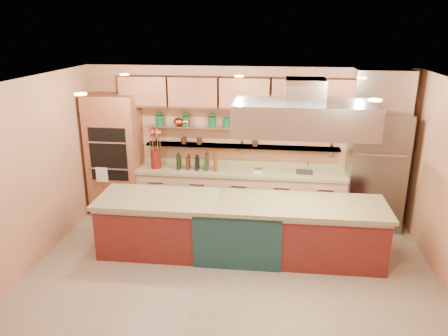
# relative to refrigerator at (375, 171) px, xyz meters

# --- Properties ---
(floor) EXTENTS (6.00, 5.00, 0.02)m
(floor) POSITION_rel_refrigerator_xyz_m (-2.35, -2.14, -1.06)
(floor) COLOR gray
(floor) RESTS_ON ground
(ceiling) EXTENTS (6.00, 5.00, 0.02)m
(ceiling) POSITION_rel_refrigerator_xyz_m (-2.35, -2.14, 1.75)
(ceiling) COLOR black
(ceiling) RESTS_ON wall_back
(wall_back) EXTENTS (6.00, 0.04, 2.80)m
(wall_back) POSITION_rel_refrigerator_xyz_m (-2.35, 0.36, 0.35)
(wall_back) COLOR tan
(wall_back) RESTS_ON floor
(wall_front) EXTENTS (6.00, 0.04, 2.80)m
(wall_front) POSITION_rel_refrigerator_xyz_m (-2.35, -4.64, 0.35)
(wall_front) COLOR tan
(wall_front) RESTS_ON floor
(wall_left) EXTENTS (0.04, 5.00, 2.80)m
(wall_left) POSITION_rel_refrigerator_xyz_m (-5.35, -2.14, 0.35)
(wall_left) COLOR tan
(wall_left) RESTS_ON floor
(oven_stack) EXTENTS (0.95, 0.64, 2.30)m
(oven_stack) POSITION_rel_refrigerator_xyz_m (-4.80, 0.04, 0.10)
(oven_stack) COLOR #985437
(oven_stack) RESTS_ON floor
(refrigerator) EXTENTS (0.95, 0.72, 2.10)m
(refrigerator) POSITION_rel_refrigerator_xyz_m (0.00, 0.00, 0.00)
(refrigerator) COLOR slate
(refrigerator) RESTS_ON floor
(back_counter) EXTENTS (3.84, 0.64, 0.93)m
(back_counter) POSITION_rel_refrigerator_xyz_m (-2.40, 0.06, -0.58)
(back_counter) COLOR tan
(back_counter) RESTS_ON floor
(wall_shelf_lower) EXTENTS (3.60, 0.26, 0.03)m
(wall_shelf_lower) POSITION_rel_refrigerator_xyz_m (-2.40, 0.23, 0.30)
(wall_shelf_lower) COLOR #B5B8BD
(wall_shelf_lower) RESTS_ON wall_back
(wall_shelf_upper) EXTENTS (3.60, 0.26, 0.03)m
(wall_shelf_upper) POSITION_rel_refrigerator_xyz_m (-2.40, 0.23, 0.65)
(wall_shelf_upper) COLOR #B5B8BD
(wall_shelf_upper) RESTS_ON wall_back
(upper_cabinets) EXTENTS (4.60, 0.36, 0.55)m
(upper_cabinets) POSITION_rel_refrigerator_xyz_m (-2.35, 0.18, 1.30)
(upper_cabinets) COLOR #985437
(upper_cabinets) RESTS_ON wall_back
(range_hood) EXTENTS (2.00, 1.00, 0.45)m
(range_hood) POSITION_rel_refrigerator_xyz_m (-1.38, -1.38, 1.20)
(range_hood) COLOR #B5B8BD
(range_hood) RESTS_ON ceiling
(ceiling_downlights) EXTENTS (4.00, 2.80, 0.02)m
(ceiling_downlights) POSITION_rel_refrigerator_xyz_m (-2.35, -1.94, 1.72)
(ceiling_downlights) COLOR #FFE5A5
(ceiling_downlights) RESTS_ON ceiling
(island) EXTENTS (4.41, 1.01, 0.92)m
(island) POSITION_rel_refrigerator_xyz_m (-2.28, -1.38, -0.59)
(island) COLOR maroon
(island) RESTS_ON floor
(flower_vase) EXTENTS (0.25, 0.25, 0.34)m
(flower_vase) POSITION_rel_refrigerator_xyz_m (-4.00, 0.01, 0.05)
(flower_vase) COLOR #5D130E
(flower_vase) RESTS_ON back_counter
(oil_bottle_cluster) EXTENTS (0.85, 0.52, 0.26)m
(oil_bottle_cluster) POSITION_rel_refrigerator_xyz_m (-3.20, 0.01, 0.01)
(oil_bottle_cluster) COLOR black
(oil_bottle_cluster) RESTS_ON back_counter
(kitchen_scale) EXTENTS (0.19, 0.17, 0.09)m
(kitchen_scale) POSITION_rel_refrigerator_xyz_m (-2.08, 0.01, -0.08)
(kitchen_scale) COLOR silver
(kitchen_scale) RESTS_ON back_counter
(bar_faucet) EXTENTS (0.04, 0.04, 0.22)m
(bar_faucet) POSITION_rel_refrigerator_xyz_m (-1.17, 0.11, -0.01)
(bar_faucet) COLOR silver
(bar_faucet) RESTS_ON back_counter
(copper_kettle) EXTENTS (0.22, 0.22, 0.15)m
(copper_kettle) POSITION_rel_refrigerator_xyz_m (-3.59, 0.23, 0.74)
(copper_kettle) COLOR #CF5E2F
(copper_kettle) RESTS_ON wall_shelf_upper
(green_canister) EXTENTS (0.15, 0.15, 0.16)m
(green_canister) POSITION_rel_refrigerator_xyz_m (-2.68, 0.23, 0.75)
(green_canister) COLOR #0E4121
(green_canister) RESTS_ON wall_shelf_upper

